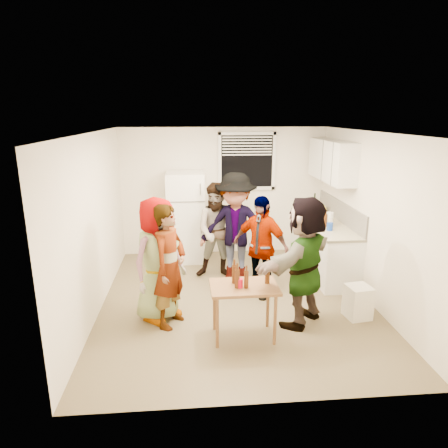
{
  "coord_description": "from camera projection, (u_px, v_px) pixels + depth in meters",
  "views": [
    {
      "loc": [
        -0.66,
        -5.5,
        2.75
      ],
      "look_at": [
        -0.17,
        0.23,
        1.15
      ],
      "focal_mm": 32.0,
      "sensor_mm": 36.0,
      "label": 1
    }
  ],
  "objects": [
    {
      "name": "room",
      "position": [
        236.0,
        300.0,
        6.07
      ],
      "size": [
        4.0,
        4.5,
        2.5
      ],
      "primitive_type": null,
      "color": "white",
      "rests_on": "ground"
    },
    {
      "name": "window",
      "position": [
        247.0,
        161.0,
        7.74
      ],
      "size": [
        1.12,
        0.1,
        1.06
      ],
      "primitive_type": null,
      "color": "white",
      "rests_on": "room"
    },
    {
      "name": "refrigerator",
      "position": [
        186.0,
        217.0,
        7.59
      ],
      "size": [
        0.7,
        0.7,
        1.7
      ],
      "primitive_type": "cube",
      "color": "white",
      "rests_on": "ground"
    },
    {
      "name": "counter_lower",
      "position": [
        322.0,
        246.0,
        7.2
      ],
      "size": [
        0.6,
        2.2,
        0.86
      ],
      "primitive_type": "cube",
      "color": "white",
      "rests_on": "ground"
    },
    {
      "name": "countertop",
      "position": [
        324.0,
        222.0,
        7.08
      ],
      "size": [
        0.64,
        2.22,
        0.04
      ],
      "primitive_type": "cube",
      "color": "beige",
      "rests_on": "counter_lower"
    },
    {
      "name": "backsplash",
      "position": [
        341.0,
        211.0,
        7.05
      ],
      "size": [
        0.03,
        2.2,
        0.36
      ],
      "primitive_type": "cube",
      "color": "#ADA69E",
      "rests_on": "countertop"
    },
    {
      "name": "upper_cabinets",
      "position": [
        332.0,
        161.0,
        7.0
      ],
      "size": [
        0.34,
        1.6,
        0.7
      ],
      "primitive_type": "cube",
      "color": "white",
      "rests_on": "room"
    },
    {
      "name": "kettle",
      "position": [
        323.0,
        223.0,
        6.99
      ],
      "size": [
        0.29,
        0.26,
        0.21
      ],
      "primitive_type": null,
      "rotation": [
        0.0,
        0.0,
        0.25
      ],
      "color": "silver",
      "rests_on": "countertop"
    },
    {
      "name": "paper_towel",
      "position": [
        329.0,
        226.0,
        6.77
      ],
      "size": [
        0.11,
        0.11,
        0.24
      ],
      "primitive_type": "cylinder",
      "color": "white",
      "rests_on": "countertop"
    },
    {
      "name": "wine_bottle",
      "position": [
        314.0,
        211.0,
        7.82
      ],
      "size": [
        0.07,
        0.07,
        0.27
      ],
      "primitive_type": "cylinder",
      "color": "black",
      "rests_on": "countertop"
    },
    {
      "name": "beer_bottle_counter",
      "position": [
        325.0,
        227.0,
        6.75
      ],
      "size": [
        0.06,
        0.06,
        0.21
      ],
      "primitive_type": "cylinder",
      "color": "#47230C",
      "rests_on": "countertop"
    },
    {
      "name": "blue_cup",
      "position": [
        330.0,
        230.0,
        6.53
      ],
      "size": [
        0.1,
        0.1,
        0.13
      ],
      "primitive_type": "cylinder",
      "color": "#163EB5",
      "rests_on": "countertop"
    },
    {
      "name": "picture_frame",
      "position": [
        325.0,
        209.0,
        7.69
      ],
      "size": [
        0.02,
        0.17,
        0.14
      ],
      "primitive_type": "cube",
      "color": "#DAC55B",
      "rests_on": "countertop"
    },
    {
      "name": "trash_bin",
      "position": [
        358.0,
        301.0,
        5.52
      ],
      "size": [
        0.36,
        0.36,
        0.46
      ],
      "primitive_type": "cube",
      "rotation": [
        0.0,
        0.0,
        0.14
      ],
      "color": "white",
      "rests_on": "ground"
    },
    {
      "name": "serving_table",
      "position": [
        243.0,
        336.0,
        5.1
      ],
      "size": [
        0.84,
        0.57,
        0.71
      ],
      "primitive_type": null,
      "rotation": [
        0.0,
        0.0,
        0.02
      ],
      "color": "brown",
      "rests_on": "ground"
    },
    {
      "name": "beer_bottle_table",
      "position": [
        246.0,
        288.0,
        4.85
      ],
      "size": [
        0.05,
        0.05,
        0.21
      ],
      "primitive_type": "cylinder",
      "color": "#47230C",
      "rests_on": "serving_table"
    },
    {
      "name": "red_cup",
      "position": [
        240.0,
        287.0,
        4.86
      ],
      "size": [
        0.08,
        0.08,
        0.11
      ],
      "primitive_type": "cylinder",
      "color": "red",
      "rests_on": "serving_table"
    },
    {
      "name": "guest_grey",
      "position": [
        161.0,
        317.0,
        5.59
      ],
      "size": [
        1.83,
        1.77,
        0.54
      ],
      "primitive_type": "imported",
      "rotation": [
        0.0,
        0.0,
        0.84
      ],
      "color": "gray",
      "rests_on": "ground"
    },
    {
      "name": "guest_stripe",
      "position": [
        172.0,
        323.0,
        5.42
      ],
      "size": [
        1.75,
        1.28,
        0.4
      ],
      "primitive_type": "imported",
      "rotation": [
        0.0,
        0.0,
        1.11
      ],
      "color": "#141933",
      "rests_on": "ground"
    },
    {
      "name": "guest_back_left",
      "position": [
        219.0,
        276.0,
        6.98
      ],
      "size": [
        1.03,
        1.75,
        0.63
      ],
      "primitive_type": "imported",
      "rotation": [
        0.0,
        0.0,
        -0.14
      ],
      "color": "brown",
      "rests_on": "ground"
    },
    {
      "name": "guest_back_right",
      "position": [
        235.0,
        280.0,
        6.82
      ],
      "size": [
        1.67,
        2.11,
        0.68
      ],
      "primitive_type": "imported",
      "rotation": [
        0.0,
        0.0,
        -0.29
      ],
      "color": "#404046",
      "rests_on": "ground"
    },
    {
      "name": "guest_black",
      "position": [
        259.0,
        294.0,
        6.28
      ],
      "size": [
        1.71,
        1.82,
        0.39
      ],
      "primitive_type": "imported",
      "rotation": [
        0.0,
        0.0,
        -0.67
      ],
      "color": "black",
      "rests_on": "ground"
    },
    {
      "name": "guest_orange",
      "position": [
        301.0,
        321.0,
        5.47
      ],
      "size": [
        2.39,
        2.38,
        0.52
      ],
      "primitive_type": "imported",
      "rotation": [
        0.0,
        0.0,
        3.94
      ],
      "color": "tan",
      "rests_on": "ground"
    }
  ]
}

